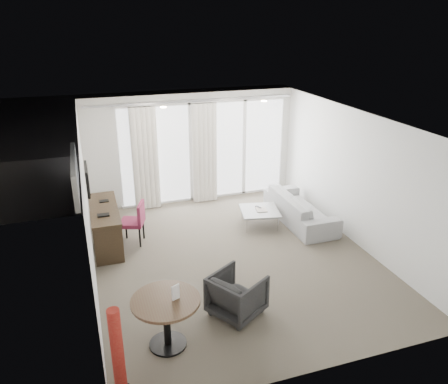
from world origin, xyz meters
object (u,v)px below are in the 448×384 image
object	(u,v)px
rattan_chair_b	(245,160)
desk	(106,226)
coffee_table	(259,218)
rattan_chair_a	(203,165)
sofa	(300,208)
tub_armchair	(237,295)
red_lamp	(118,352)
round_table	(167,323)
desk_chair	(132,223)

from	to	relation	value
rattan_chair_b	desk	bearing A→B (deg)	-137.77
desk	coffee_table	bearing A→B (deg)	-2.57
rattan_chair_a	sofa	bearing A→B (deg)	-69.98
tub_armchair	sofa	bearing A→B (deg)	-74.26
desk	red_lamp	xyz separation A→B (m)	(-0.12, -3.82, 0.20)
desk	rattan_chair_b	xyz separation A→B (m)	(4.07, 3.01, 0.04)
tub_armchair	rattan_chair_b	distance (m)	6.30
round_table	sofa	distance (m)	4.63
round_table	coffee_table	bearing A→B (deg)	49.32
tub_armchair	rattan_chair_a	bearing A→B (deg)	-42.38
red_lamp	coffee_table	world-z (taller)	red_lamp
desk	round_table	size ratio (longest dim) A/B	1.82
desk	desk_chair	size ratio (longest dim) A/B	1.95
rattan_chair_a	tub_armchair	bearing A→B (deg)	-102.49
coffee_table	tub_armchair	bearing A→B (deg)	-118.92
red_lamp	rattan_chair_a	xyz separation A→B (m)	(2.95, 6.85, -0.18)
tub_armchair	rattan_chair_b	size ratio (longest dim) A/B	0.83
desk_chair	red_lamp	xyz separation A→B (m)	(-0.62, -3.74, 0.16)
rattan_chair_a	rattan_chair_b	bearing A→B (deg)	-2.77
round_table	tub_armchair	xyz separation A→B (m)	(1.14, 0.36, -0.04)
round_table	tub_armchair	size ratio (longest dim) A/B	1.27
desk_chair	rattan_chair_b	xyz separation A→B (m)	(3.56, 3.09, 0.00)
desk_chair	round_table	distance (m)	3.12
sofa	desk	bearing A→B (deg)	86.91
desk_chair	red_lamp	bearing A→B (deg)	-79.75
desk	rattan_chair_a	distance (m)	4.15
tub_armchair	sofa	xyz separation A→B (m)	(2.42, 2.62, -0.02)
sofa	red_lamp	bearing A→B (deg)	130.28
desk_chair	rattan_chair_a	xyz separation A→B (m)	(2.33, 3.11, -0.02)
red_lamp	coffee_table	xyz separation A→B (m)	(3.32, 3.68, -0.41)
desk_chair	rattan_chair_b	distance (m)	4.72
desk_chair	round_table	size ratio (longest dim) A/B	0.93
desk_chair	coffee_table	world-z (taller)	desk_chair
sofa	rattan_chair_b	world-z (taller)	rattan_chair_b
desk_chair	round_table	world-z (taller)	desk_chair
desk	rattan_chair_b	world-z (taller)	rattan_chair_b
desk	coffee_table	xyz separation A→B (m)	(3.20, -0.14, -0.22)
round_table	red_lamp	size ratio (longest dim) A/B	0.78
coffee_table	rattan_chair_a	size ratio (longest dim) A/B	0.95
desk	red_lamp	size ratio (longest dim) A/B	1.42
rattan_chair_a	rattan_chair_b	size ratio (longest dim) A/B	0.95
red_lamp	desk_chair	bearing A→B (deg)	80.55
rattan_chair_b	desk_chair	bearing A→B (deg)	-133.35
sofa	rattan_chair_a	world-z (taller)	rattan_chair_a
desk_chair	coffee_table	xyz separation A→B (m)	(2.69, -0.06, -0.25)
sofa	rattan_chair_a	distance (m)	3.50
desk	desk_chair	bearing A→B (deg)	-9.18
sofa	rattan_chair_b	bearing A→B (deg)	0.99
desk	red_lamp	distance (m)	3.83
round_table	rattan_chair_b	world-z (taller)	rattan_chair_b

